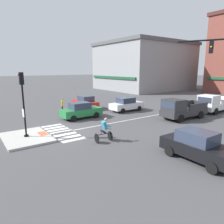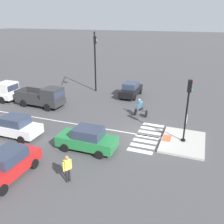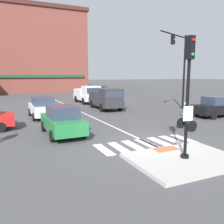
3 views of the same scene
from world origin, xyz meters
TOP-DOWN VIEW (x-y plane):
  - ground_plane at (0.00, 0.00)m, footprint 300.00×300.00m
  - traffic_island at (0.00, -2.75)m, footprint 4.12×3.05m
  - tactile_pad_front at (0.00, -1.58)m, footprint 1.10×0.60m
  - signal_pole at (0.00, -2.76)m, footprint 0.44×0.38m
  - crosswalk_stripe_a at (-2.29, -0.10)m, footprint 0.44×1.80m
  - crosswalk_stripe_b at (-1.53, -0.10)m, footprint 0.44×1.80m
  - crosswalk_stripe_c at (-0.76, -0.10)m, footprint 0.44×1.80m
  - crosswalk_stripe_d at (0.00, -0.10)m, footprint 0.44×1.80m
  - crosswalk_stripe_e at (0.76, -0.10)m, footprint 0.44×1.80m
  - crosswalk_stripe_f at (1.53, -0.10)m, footprint 0.44×1.80m
  - crosswalk_stripe_g at (2.29, -0.10)m, footprint 0.44×1.80m
  - lane_centre_line at (0.11, 10.00)m, footprint 0.14×28.00m
  - traffic_light_mast at (9.08, 8.35)m, footprint 4.51×2.25m
  - building_corner_left at (-0.09, 44.12)m, footprint 19.53×17.49m
  - car_black_cross_right at (9.27, 4.02)m, footprint 4.12×1.88m
  - car_green_westbound_near at (-3.34, 3.37)m, footprint 1.88×4.12m
  - car_white_westbound_far at (-3.47, 9.47)m, footprint 1.87×4.11m
  - pickup_truck_white_eastbound_distant at (2.94, 17.19)m, footprint 2.07×5.10m
  - pickup_truck_charcoal_eastbound_far at (2.82, 11.33)m, footprint 2.26×5.19m
  - cyclist at (3.83, 1.48)m, footprint 0.74×1.14m

SIDE VIEW (x-z plane):
  - ground_plane at x=0.00m, z-range 0.00..0.00m
  - crosswalk_stripe_a at x=-2.29m, z-range 0.00..0.01m
  - crosswalk_stripe_b at x=-1.53m, z-range 0.00..0.01m
  - crosswalk_stripe_c at x=-0.76m, z-range 0.00..0.01m
  - crosswalk_stripe_d at x=0.00m, z-range 0.00..0.01m
  - crosswalk_stripe_e at x=0.76m, z-range 0.00..0.01m
  - crosswalk_stripe_f at x=1.53m, z-range 0.00..0.01m
  - crosswalk_stripe_g at x=2.29m, z-range 0.00..0.01m
  - lane_centre_line at x=0.11m, z-range 0.00..0.01m
  - traffic_island at x=0.00m, z-range 0.00..0.15m
  - tactile_pad_front at x=0.00m, z-range 0.15..0.16m
  - car_black_cross_right at x=9.27m, z-range -0.01..1.63m
  - car_green_westbound_near at x=-3.34m, z-range -0.01..1.63m
  - car_white_westbound_far at x=-3.47m, z-range -0.01..1.63m
  - cyclist at x=3.83m, z-range 0.03..1.71m
  - pickup_truck_white_eastbound_distant at x=2.94m, z-range -0.06..2.02m
  - pickup_truck_charcoal_eastbound_far at x=2.82m, z-range -0.06..2.02m
  - signal_pole at x=0.00m, z-range 0.62..5.19m
  - traffic_light_mast at x=9.08m, z-range 1.06..8.11m
  - building_corner_left at x=-0.09m, z-range 0.02..15.98m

